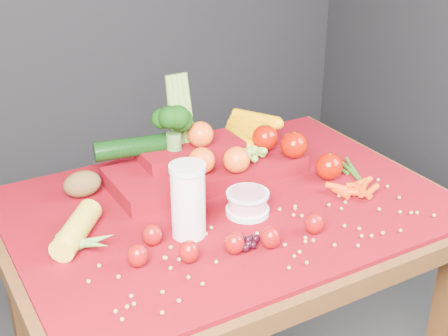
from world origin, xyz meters
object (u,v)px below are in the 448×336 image
table (228,239)px  produce_mound (212,155)px  milk_glass (188,198)px  yogurt_bowl (248,202)px

table → produce_mound: bearing=75.2°
milk_glass → produce_mound: 0.31m
milk_glass → produce_mound: (0.19, 0.24, -0.04)m
table → produce_mound: produce_mound is taller
produce_mound → yogurt_bowl: bearing=-96.8°
table → produce_mound: (0.04, 0.16, 0.16)m
yogurt_bowl → produce_mound: size_ratio=0.18×
table → milk_glass: size_ratio=6.26×
milk_glass → yogurt_bowl: bearing=4.8°
table → milk_glass: bearing=-151.3°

